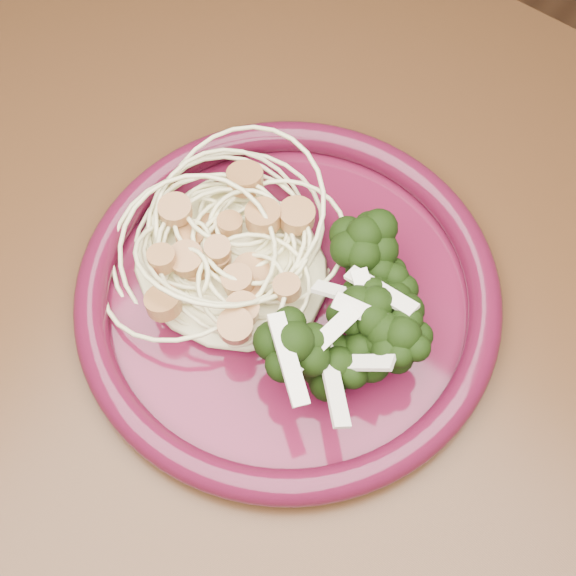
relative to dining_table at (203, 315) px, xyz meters
The scene contains 6 objects.
dining_table is the anchor object (origin of this frame).
dinner_plate 0.14m from the dining_table, 11.90° to the left, with size 0.36×0.36×0.03m.
spaghetti_pile 0.13m from the dining_table, 14.89° to the left, with size 0.15×0.13×0.03m, color beige.
scallop_cluster 0.17m from the dining_table, 14.89° to the left, with size 0.14×0.14×0.05m, color #B17944, non-canonical shape.
broccoli_pile 0.19m from the dining_table, 11.00° to the left, with size 0.09×0.16×0.05m, color black.
onion_garnish 0.22m from the dining_table, 11.00° to the left, with size 0.07×0.10×0.06m, color silver, non-canonical shape.
Camera 1 is at (0.25, -0.20, 1.29)m, focal length 50.00 mm.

